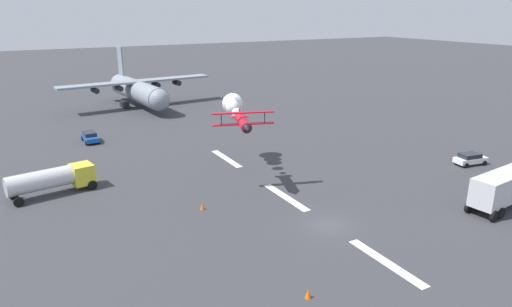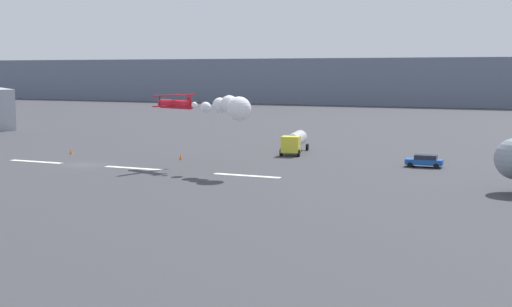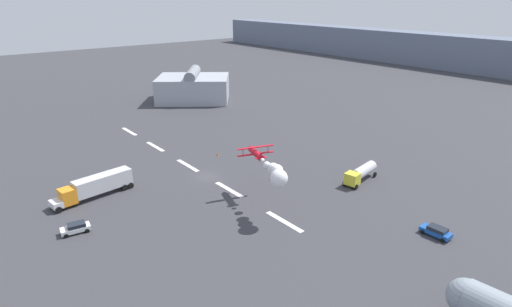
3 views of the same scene
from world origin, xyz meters
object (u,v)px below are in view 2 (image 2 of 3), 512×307
airport_staff_sedan (425,161)px  traffic_cone_near (71,152)px  stunt_biplane_red (220,106)px  traffic_cone_far (181,157)px  fuel_tanker_truck (295,141)px

airport_staff_sedan → traffic_cone_near: 48.08m
stunt_biplane_red → traffic_cone_near: 29.06m
airport_staff_sedan → traffic_cone_far: (-30.62, -5.56, -0.44)m
airport_staff_sedan → traffic_cone_near: airport_staff_sedan is taller
stunt_biplane_red → traffic_cone_far: 15.06m
airport_staff_sedan → traffic_cone_near: size_ratio=5.93×
fuel_tanker_truck → traffic_cone_near: fuel_tanker_truck is taller
fuel_tanker_truck → traffic_cone_far: (-11.38, -12.52, -1.36)m
stunt_biplane_red → traffic_cone_near: (-27.06, 7.71, -7.26)m
airport_staff_sedan → stunt_biplane_red: bearing=-145.5°
stunt_biplane_red → fuel_tanker_truck: size_ratio=1.62×
traffic_cone_near → traffic_cone_far: bearing=2.9°
airport_staff_sedan → traffic_cone_far: airport_staff_sedan is taller
stunt_biplane_red → traffic_cone_near: size_ratio=19.58×
fuel_tanker_truck → airport_staff_sedan: 20.47m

